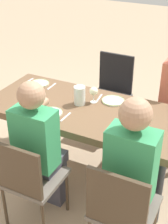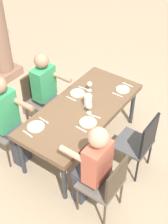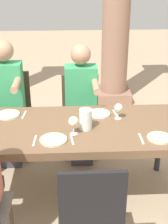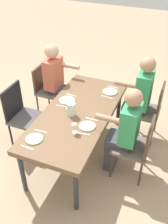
% 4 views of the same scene
% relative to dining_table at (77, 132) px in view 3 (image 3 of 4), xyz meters
% --- Properties ---
extents(ground_plane, '(16.00, 16.00, 0.00)m').
position_rel_dining_table_xyz_m(ground_plane, '(0.00, 0.00, -0.67)').
color(ground_plane, tan).
extents(dining_table, '(1.89, 0.86, 0.73)m').
position_rel_dining_table_xyz_m(dining_table, '(0.00, 0.00, 0.00)').
color(dining_table, brown).
rests_on(dining_table, ground).
extents(chair_west_north, '(0.44, 0.44, 0.93)m').
position_rel_dining_table_xyz_m(chair_west_north, '(-0.72, 0.85, -0.13)').
color(chair_west_north, '#6A6158').
rests_on(chair_west_north, ground).
extents(chair_mid_north, '(0.44, 0.44, 0.88)m').
position_rel_dining_table_xyz_m(chair_mid_north, '(0.06, 0.85, -0.16)').
color(chair_mid_north, '#6A6158').
rests_on(chair_mid_north, ground).
extents(chair_mid_south, '(0.44, 0.44, 0.94)m').
position_rel_dining_table_xyz_m(chair_mid_south, '(0.06, -0.86, -0.14)').
color(chair_mid_south, '#4F4F50').
rests_on(chair_mid_south, ground).
extents(diner_woman_green, '(0.35, 0.50, 1.34)m').
position_rel_dining_table_xyz_m(diner_woman_green, '(-0.72, 0.66, 0.05)').
color(diner_woman_green, '#3F3F4C').
rests_on(diner_woman_green, ground).
extents(diner_guest_third, '(0.35, 0.49, 1.29)m').
position_rel_dining_table_xyz_m(diner_guest_third, '(0.07, 0.66, 0.02)').
color(diner_guest_third, '#3F3F4C').
rests_on(diner_guest_third, ground).
extents(stone_column_centre, '(0.53, 0.53, 2.81)m').
position_rel_dining_table_xyz_m(stone_column_centre, '(0.65, 2.32, 0.71)').
color(stone_column_centre, '#936B56').
rests_on(stone_column_centre, ground).
extents(plate_0, '(0.22, 0.22, 0.02)m').
position_rel_dining_table_xyz_m(plate_0, '(-0.64, 0.25, 0.07)').
color(plate_0, white).
rests_on(plate_0, dining_table).
extents(spoon_0, '(0.03, 0.17, 0.01)m').
position_rel_dining_table_xyz_m(spoon_0, '(-0.49, 0.25, 0.07)').
color(spoon_0, silver).
rests_on(spoon_0, dining_table).
extents(plate_1, '(0.23, 0.23, 0.02)m').
position_rel_dining_table_xyz_m(plate_1, '(-0.20, -0.24, 0.07)').
color(plate_1, silver).
rests_on(plate_1, dining_table).
extents(wine_glass_1, '(0.08, 0.08, 0.16)m').
position_rel_dining_table_xyz_m(wine_glass_1, '(-0.03, -0.14, 0.18)').
color(wine_glass_1, white).
rests_on(wine_glass_1, dining_table).
extents(fork_1, '(0.03, 0.17, 0.01)m').
position_rel_dining_table_xyz_m(fork_1, '(-0.35, -0.24, 0.07)').
color(fork_1, silver).
rests_on(fork_1, dining_table).
extents(spoon_1, '(0.04, 0.17, 0.01)m').
position_rel_dining_table_xyz_m(spoon_1, '(-0.05, -0.24, 0.07)').
color(spoon_1, silver).
rests_on(spoon_1, dining_table).
extents(plate_2, '(0.21, 0.21, 0.02)m').
position_rel_dining_table_xyz_m(plate_2, '(0.22, 0.23, 0.07)').
color(plate_2, white).
rests_on(plate_2, dining_table).
extents(wine_glass_2, '(0.08, 0.08, 0.15)m').
position_rel_dining_table_xyz_m(wine_glass_2, '(0.38, 0.13, 0.17)').
color(wine_glass_2, white).
rests_on(wine_glass_2, dining_table).
extents(fork_2, '(0.02, 0.17, 0.01)m').
position_rel_dining_table_xyz_m(fork_2, '(0.07, 0.23, 0.07)').
color(fork_2, silver).
rests_on(fork_2, dining_table).
extents(spoon_2, '(0.04, 0.17, 0.01)m').
position_rel_dining_table_xyz_m(spoon_2, '(0.37, 0.23, 0.07)').
color(spoon_2, silver).
rests_on(spoon_2, dining_table).
extents(plate_3, '(0.21, 0.21, 0.02)m').
position_rel_dining_table_xyz_m(plate_3, '(0.67, -0.25, 0.07)').
color(plate_3, silver).
rests_on(plate_3, dining_table).
extents(fork_3, '(0.02, 0.17, 0.01)m').
position_rel_dining_table_xyz_m(fork_3, '(0.52, -0.25, 0.07)').
color(fork_3, silver).
rests_on(fork_3, dining_table).
extents(water_pitcher, '(0.11, 0.11, 0.18)m').
position_rel_dining_table_xyz_m(water_pitcher, '(0.07, -0.05, 0.14)').
color(water_pitcher, white).
rests_on(water_pitcher, dining_table).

